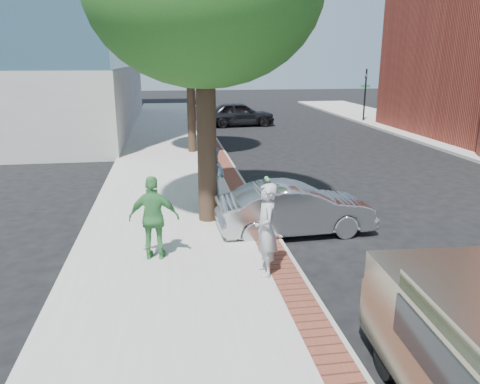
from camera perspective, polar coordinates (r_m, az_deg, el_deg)
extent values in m
plane|color=black|center=(11.60, -0.09, -6.91)|extent=(120.00, 120.00, 0.00)
cube|color=#9E9991|center=(19.09, -8.16, 2.37)|extent=(5.00, 60.00, 0.15)
cube|color=brown|center=(19.21, -1.59, 2.86)|extent=(0.60, 60.00, 0.01)
cube|color=gray|center=(19.27, -0.55, 2.66)|extent=(0.10, 60.00, 0.15)
cylinder|color=black|center=(32.77, -4.37, 11.36)|extent=(0.12, 0.12, 3.80)
imported|color=black|center=(32.70, -4.41, 13.28)|extent=(0.18, 0.15, 0.90)
cube|color=#1E7238|center=(32.72, -4.39, 12.58)|extent=(0.70, 0.03, 0.18)
cylinder|color=black|center=(35.58, 14.98, 11.24)|extent=(0.12, 0.12, 3.80)
imported|color=black|center=(35.52, 15.11, 13.00)|extent=(0.18, 0.15, 0.90)
cube|color=#1E7238|center=(35.54, 15.06, 12.36)|extent=(0.70, 0.03, 0.18)
cylinder|color=black|center=(12.69, -4.08, 6.13)|extent=(0.52, 0.52, 4.40)
cylinder|color=black|center=(22.72, -5.95, 9.73)|extent=(0.40, 0.40, 3.85)
ellipsoid|color=#154513|center=(22.61, -6.20, 17.94)|extent=(4.80, 4.80, 3.94)
cylinder|color=gray|center=(12.09, 3.26, -2.30)|extent=(0.07, 0.07, 1.15)
cube|color=#2D3030|center=(11.81, 3.40, 0.77)|extent=(0.12, 0.14, 0.24)
cube|color=#2D3030|center=(11.98, 3.22, 0.99)|extent=(0.12, 0.14, 0.24)
sphere|color=#3F8C4C|center=(11.77, 3.41, 1.47)|extent=(0.11, 0.11, 0.11)
sphere|color=#3F8C4C|center=(11.94, 3.24, 1.69)|extent=(0.11, 0.11, 0.11)
imported|color=#9FA0A4|center=(9.63, 3.19, -4.61)|extent=(0.48, 0.72, 1.96)
imported|color=#82ABC9|center=(14.40, -3.32, 2.06)|extent=(1.10, 1.11, 1.81)
imported|color=#408D47|center=(10.55, -10.43, -3.13)|extent=(1.17, 0.60, 1.91)
imported|color=#A7AAAE|center=(12.44, 6.72, -2.06)|extent=(4.21, 1.65, 1.36)
imported|color=black|center=(32.65, -0.16, 9.50)|extent=(5.06, 2.40, 1.67)
cube|color=gray|center=(8.07, 21.83, -13.36)|extent=(1.87, 0.99, 0.79)
cylinder|color=black|center=(7.54, 17.67, -18.69)|extent=(0.25, 0.64, 0.63)
cube|color=black|center=(5.97, 22.36, -18.09)|extent=(0.13, 1.97, 0.54)
cube|color=black|center=(8.27, 20.67, -9.95)|extent=(1.58, 0.10, 0.39)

